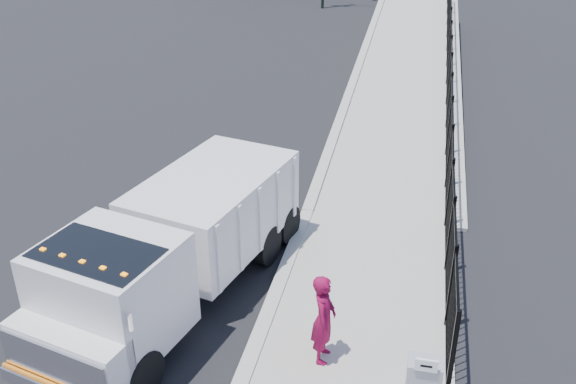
# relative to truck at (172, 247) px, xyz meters

# --- Properties ---
(ground) EXTENTS (120.00, 120.00, 0.00)m
(ground) POSITION_rel_truck_xyz_m (1.99, 0.31, -1.40)
(ground) COLOR black
(ground) RESTS_ON ground
(curb) EXTENTS (0.30, 12.00, 0.16)m
(curb) POSITION_rel_truck_xyz_m (1.99, -1.69, -1.32)
(curb) COLOR #ADAAA3
(curb) RESTS_ON ground
(ramp) EXTENTS (3.95, 24.06, 3.19)m
(ramp) POSITION_rel_truck_xyz_m (4.12, 16.31, -1.40)
(ramp) COLOR #9E998E
(ramp) RESTS_ON ground
(iron_fence) EXTENTS (0.10, 28.00, 1.80)m
(iron_fence) POSITION_rel_truck_xyz_m (5.54, 12.31, -0.50)
(iron_fence) COLOR black
(iron_fence) RESTS_ON ground
(truck) EXTENTS (3.93, 7.58, 2.48)m
(truck) POSITION_rel_truck_xyz_m (0.00, 0.00, 0.00)
(truck) COLOR black
(truck) RESTS_ON ground
(worker) EXTENTS (0.45, 0.67, 1.79)m
(worker) POSITION_rel_truck_xyz_m (3.29, -1.15, -0.38)
(worker) COLOR maroon
(worker) RESTS_ON sidewalk
(arrow_sign) EXTENTS (0.35, 0.04, 0.22)m
(arrow_sign) POSITION_rel_truck_xyz_m (5.09, -2.51, 0.08)
(arrow_sign) COLOR white
(arrow_sign) RESTS_ON utility_cabinet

